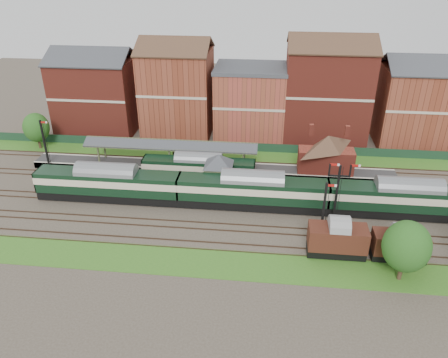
# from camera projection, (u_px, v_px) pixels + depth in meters

# --- Properties ---
(ground) EXTENTS (160.00, 160.00, 0.00)m
(ground) POSITION_uv_depth(u_px,v_px,m) (238.00, 207.00, 57.82)
(ground) COLOR #473D33
(ground) RESTS_ON ground
(grass_back) EXTENTS (90.00, 4.50, 0.06)m
(grass_back) POSITION_uv_depth(u_px,v_px,m) (246.00, 156.00, 71.84)
(grass_back) COLOR #2D6619
(grass_back) RESTS_ON ground
(grass_front) EXTENTS (90.00, 5.00, 0.06)m
(grass_front) POSITION_uv_depth(u_px,v_px,m) (230.00, 264.00, 47.27)
(grass_front) COLOR #2D6619
(grass_front) RESTS_ON ground
(fence) EXTENTS (90.00, 0.12, 1.50)m
(fence) POSITION_uv_depth(u_px,v_px,m) (247.00, 147.00, 73.26)
(fence) COLOR #193823
(fence) RESTS_ON ground
(platform) EXTENTS (55.00, 3.40, 1.00)m
(platform) POSITION_uv_depth(u_px,v_px,m) (211.00, 169.00, 66.61)
(platform) COLOR #2D2D2D
(platform) RESTS_ON ground
(signal_box) EXTENTS (5.40, 5.40, 6.00)m
(signal_box) POSITION_uv_depth(u_px,v_px,m) (219.00, 173.00, 59.45)
(signal_box) COLOR #5C6749
(signal_box) RESTS_ON ground
(brick_hut) EXTENTS (3.20, 2.64, 2.94)m
(brick_hut) POSITION_uv_depth(u_px,v_px,m) (277.00, 189.00, 59.63)
(brick_hut) COLOR brown
(brick_hut) RESTS_ON ground
(station_building) EXTENTS (8.10, 8.10, 5.90)m
(station_building) POSITION_uv_depth(u_px,v_px,m) (326.00, 153.00, 63.37)
(station_building) COLOR maroon
(station_building) RESTS_ON platform
(canopy) EXTENTS (26.00, 3.89, 4.08)m
(canopy) POSITION_uv_depth(u_px,v_px,m) (171.00, 143.00, 65.27)
(canopy) COLOR #424B2F
(canopy) RESTS_ON platform
(semaphore_bracket) EXTENTS (3.60, 0.25, 8.18)m
(semaphore_bracket) POSITION_uv_depth(u_px,v_px,m) (337.00, 191.00, 52.30)
(semaphore_bracket) COLOR black
(semaphore_bracket) RESTS_ON ground
(semaphore_platform_end) EXTENTS (1.23, 0.25, 8.00)m
(semaphore_platform_end) POSITION_uv_depth(u_px,v_px,m) (45.00, 144.00, 65.74)
(semaphore_platform_end) COLOR black
(semaphore_platform_end) RESTS_ON ground
(semaphore_siding) EXTENTS (1.23, 0.25, 8.00)m
(semaphore_siding) POSITION_uv_depth(u_px,v_px,m) (323.00, 213.00, 48.77)
(semaphore_siding) COLOR black
(semaphore_siding) RESTS_ON ground
(town_backdrop) EXTENTS (69.00, 10.00, 16.00)m
(town_backdrop) POSITION_uv_depth(u_px,v_px,m) (249.00, 98.00, 76.48)
(town_backdrop) COLOR maroon
(town_backdrop) RESTS_ON ground
(dmu_train) EXTENTS (57.97, 3.04, 4.45)m
(dmu_train) POSITION_uv_depth(u_px,v_px,m) (252.00, 191.00, 56.43)
(dmu_train) COLOR black
(dmu_train) RESTS_ON ground
(platform_railcar) EXTENTS (16.29, 2.57, 3.75)m
(platform_railcar) POSITION_uv_depth(u_px,v_px,m) (199.00, 168.00, 63.08)
(platform_railcar) COLOR black
(platform_railcar) RESTS_ON ground
(goods_van_a) EXTENTS (6.35, 2.75, 3.85)m
(goods_van_a) POSITION_uv_depth(u_px,v_px,m) (337.00, 239.00, 47.79)
(goods_van_a) COLOR black
(goods_van_a) RESTS_ON ground
(goods_van_b) EXTENTS (5.76, 2.49, 3.49)m
(goods_van_b) POSITION_uv_depth(u_px,v_px,m) (400.00, 244.00, 47.25)
(goods_van_b) COLOR black
(goods_van_b) RESTS_ON ground
(tree_far) EXTENTS (4.74, 4.74, 6.91)m
(tree_far) POSITION_uv_depth(u_px,v_px,m) (407.00, 246.00, 43.29)
(tree_far) COLOR #382619
(tree_far) RESTS_ON ground
(tree_back) EXTENTS (4.28, 4.28, 6.26)m
(tree_back) POSITION_uv_depth(u_px,v_px,m) (36.00, 128.00, 72.88)
(tree_back) COLOR #382619
(tree_back) RESTS_ON ground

